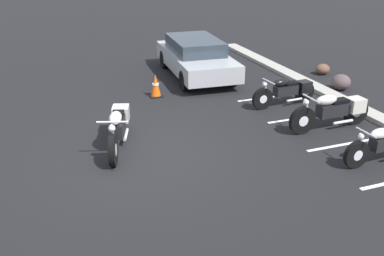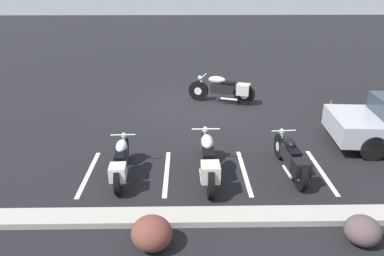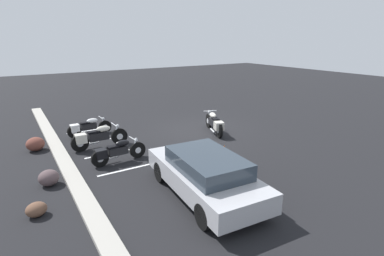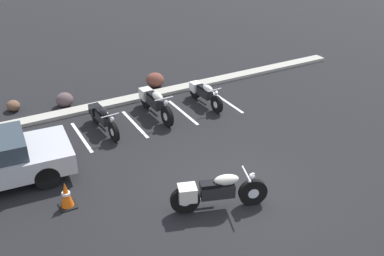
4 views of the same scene
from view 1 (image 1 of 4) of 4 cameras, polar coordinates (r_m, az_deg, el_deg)
ground at (r=9.96m, az=-6.50°, el=-3.65°), size 60.00×60.00×0.00m
motorcycle_cream_featured at (r=10.35m, az=-9.40°, el=0.24°), size 2.27×1.02×0.93m
parked_bike_0 at (r=13.07m, az=12.02°, el=4.67°), size 0.58×2.06×0.81m
parked_bike_1 at (r=11.73m, az=17.62°, el=2.19°), size 0.65×2.32×0.91m
car_silver at (r=15.51m, az=0.49°, el=9.05°), size 4.42×2.11×1.29m
concrete_curb at (r=12.90m, az=22.16°, el=1.41°), size 18.00×0.50×0.12m
landscape_rock_0 at (r=16.48m, az=16.25°, el=7.19°), size 0.52×0.57×0.37m
landscape_rock_1 at (r=14.92m, az=18.39°, el=5.54°), size 0.74×0.74×0.49m
traffic_cone at (r=13.59m, az=-4.65°, el=5.35°), size 0.40×0.40×0.69m
stall_line_0 at (r=13.76m, az=9.78°, el=3.90°), size 0.10×2.10×0.00m
stall_line_1 at (r=12.37m, az=13.86°, el=1.30°), size 0.10×2.10×0.00m
stall_line_2 at (r=11.08m, az=18.92°, el=-1.94°), size 0.10×2.10×0.00m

